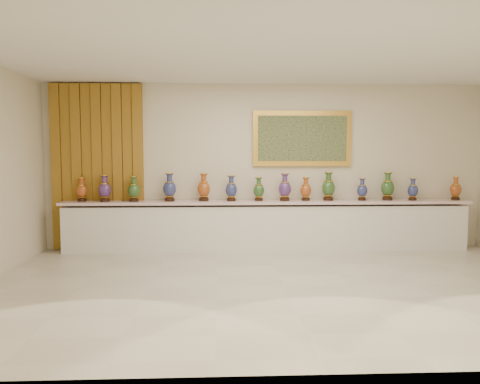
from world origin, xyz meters
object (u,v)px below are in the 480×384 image
at_px(counter, 267,226).
at_px(vase_2, 134,190).
at_px(vase_0, 82,191).
at_px(vase_1, 105,190).

bearing_deg(counter, vase_2, -178.89).
bearing_deg(vase_2, counter, 1.11).
xyz_separation_m(vase_0, vase_1, (0.41, -0.04, 0.02)).
distance_m(vase_0, vase_2, 0.93).
bearing_deg(counter, vase_0, 179.65).
distance_m(vase_0, vase_1, 0.41).
relative_size(vase_0, vase_2, 0.95).
bearing_deg(vase_1, vase_2, -2.36).
relative_size(counter, vase_1, 15.56).
relative_size(counter, vase_2, 16.24).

